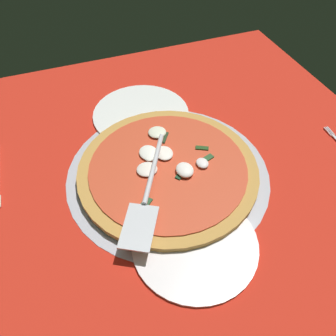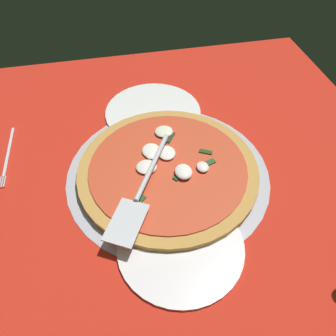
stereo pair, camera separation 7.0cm
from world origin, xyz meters
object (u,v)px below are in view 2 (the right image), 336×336
object	(u,v)px
pizza	(168,168)
dinner_plate_left	(180,246)
pizza_server	(142,189)
dinner_plate_right	(153,112)

from	to	relation	value
pizza	dinner_plate_left	bearing A→B (deg)	175.45
pizza	pizza_server	xyz separation A→B (cm)	(-6.38, 6.50, 2.45)
dinner_plate_left	pizza_server	size ratio (longest dim) A/B	0.87
pizza	pizza_server	size ratio (longest dim) A/B	1.46
dinner_plate_right	pizza	size ratio (longest dim) A/B	0.63
dinner_plate_right	pizza	world-z (taller)	pizza
dinner_plate_right	pizza_server	world-z (taller)	pizza_server
dinner_plate_left	pizza	xyz separation A→B (cm)	(17.72, -1.41, 1.27)
dinner_plate_left	pizza	bearing A→B (deg)	-4.55
pizza	pizza_server	bearing A→B (deg)	134.45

